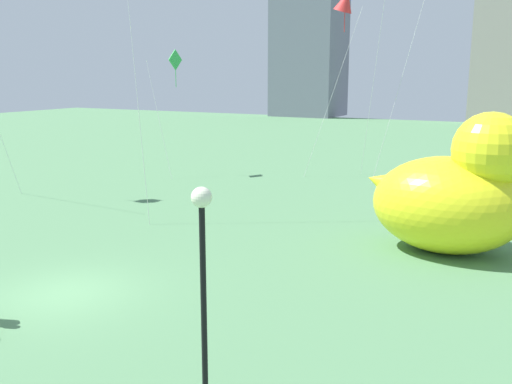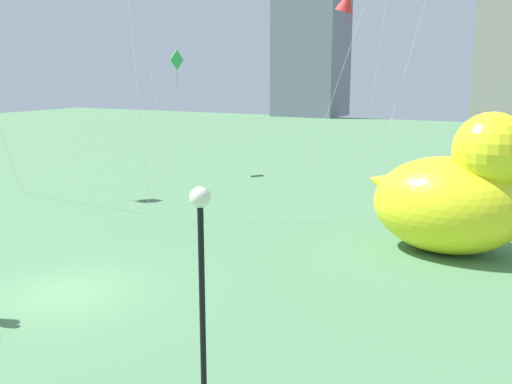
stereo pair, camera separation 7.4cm
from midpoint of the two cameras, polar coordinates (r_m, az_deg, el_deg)
The scene contains 5 objects.
ground_plane at distance 18.12m, azimuth -18.70°, elevation -9.68°, with size 140.00×140.00×0.00m, color #507F54.
giant_inflatable_duck at distance 21.61m, azimuth 19.31°, elevation -0.16°, with size 6.26×4.02×5.19m.
lamppost at distance 10.90m, azimuth -5.61°, elevation -5.75°, with size 0.40×0.40×4.39m.
kite_green at distance 36.86m, azimuth -8.29°, elevation 12.67°, with size 2.47×2.37×7.95m.
kite_red at distance 34.83m, azimuth 8.92°, elevation 18.41°, with size 3.30×3.18×11.23m.
Camera 1 is at (12.47, -11.43, 6.46)m, focal length 39.67 mm.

